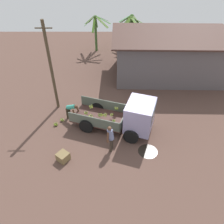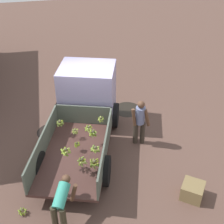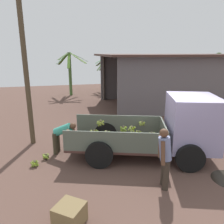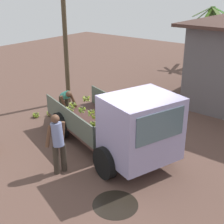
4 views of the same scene
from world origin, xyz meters
TOP-DOWN VIEW (x-y plane):
  - ground at (0.00, 0.00)m, footprint 36.00×36.00m
  - mud_patch_0 at (0.93, -1.66)m, footprint 1.06×1.06m
  - mud_patch_1 at (0.16, 1.24)m, footprint 1.00×1.00m
  - cargo_truck at (0.11, 0.02)m, footprint 5.11×3.24m
  - warehouse_shed at (4.21, 7.08)m, footprint 9.63×6.14m
  - utility_pole at (-4.69, 2.40)m, footprint 0.95×0.18m
  - banana_palm_1 at (0.96, 13.34)m, footprint 2.07×2.65m
  - banana_palm_2 at (-2.58, 12.06)m, footprint 2.54×2.64m
  - banana_palm_3 at (0.78, 12.87)m, footprint 2.76×2.76m
  - person_foreground_visitor at (-1.08, -1.49)m, footprint 0.43×0.61m
  - person_worker_loading at (-3.56, 1.17)m, footprint 0.88×0.74m
  - banana_bunch_on_ground_0 at (-4.14, 0.86)m, footprint 0.23×0.23m
  - banana_bunch_on_ground_1 at (-4.47, 0.44)m, footprint 0.26×0.26m
  - banana_bunch_on_ground_2 at (-4.46, 0.47)m, footprint 0.22×0.24m
  - banana_bunch_on_ground_3 at (-3.11, 2.16)m, footprint 0.23×0.23m
  - wooden_crate_0 at (-3.53, -2.21)m, footprint 0.77×0.77m

SIDE VIEW (x-z plane):
  - ground at x=0.00m, z-range 0.00..0.00m
  - mud_patch_0 at x=0.93m, z-range 0.00..0.01m
  - mud_patch_1 at x=0.16m, z-range 0.00..0.01m
  - banana_bunch_on_ground_3 at x=-3.11m, z-range 0.01..0.18m
  - banana_bunch_on_ground_1 at x=-4.47m, z-range 0.01..0.20m
  - banana_bunch_on_ground_2 at x=-4.46m, z-range 0.01..0.20m
  - banana_bunch_on_ground_0 at x=-4.14m, z-range 0.01..0.22m
  - wooden_crate_0 at x=-3.53m, z-range 0.00..0.44m
  - person_worker_loading at x=-3.56m, z-range 0.14..1.30m
  - person_foreground_visitor at x=-1.08m, z-range 0.09..1.72m
  - cargo_truck at x=0.11m, z-range 0.04..2.14m
  - banana_palm_3 at x=0.78m, z-range 0.14..3.32m
  - banana_palm_1 at x=0.96m, z-range 0.24..3.45m
  - banana_palm_2 at x=-2.58m, z-range 0.26..3.71m
  - warehouse_shed at x=4.21m, z-range 0.74..4.06m
  - utility_pole at x=-4.69m, z-range 0.06..5.79m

